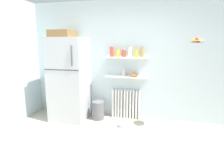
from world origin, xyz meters
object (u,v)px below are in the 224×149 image
Objects in this scene: trash_bin at (98,110)px; storage_jar_3 at (130,51)px; shelf_bowl at (134,75)px; hanging_fruit_basket at (197,41)px; storage_jar_5 at (142,52)px; storage_jar_2 at (124,53)px; radiator at (126,104)px; storage_jar_0 at (112,51)px; storage_jar_1 at (118,53)px; pet_food_bowl at (122,125)px; vase at (124,72)px; refrigerator at (70,77)px; storage_jar_4 at (136,53)px.

storage_jar_3 is at bearing 15.31° from trash_bin.
hanging_fruit_basket is at bearing -19.07° from shelf_bowl.
storage_jar_2 is at bearing 180.00° from storage_jar_5.
radiator is 2.81× the size of storage_jar_0.
radiator is 1.23m from storage_jar_0.
storage_jar_5 is 0.56× the size of trash_bin.
storage_jar_1 is 1.52m from pet_food_bowl.
storage_jar_1 is at bearing 180.00° from vase.
vase is 1.54m from hanging_fruit_basket.
shelf_bowl is at bearing 160.93° from hanging_fruit_basket.
storage_jar_0 is 0.27m from storage_jar_2.
refrigerator is at bearing -166.45° from storage_jar_1.
shelf_bowl is at bearing 0.00° from vase.
radiator is 0.65m from trash_bin.
refrigerator is at bearing 171.77° from pet_food_bowl.
trash_bin is at bearing -168.91° from storage_jar_5.
storage_jar_2 is (0.13, 0.00, -0.00)m from storage_jar_1.
vase is 1.11m from pet_food_bowl.
storage_jar_3 is at bearing 10.86° from refrigerator.
hanging_fruit_basket is at bearing -22.02° from storage_jar_5.
storage_jar_0 reaches higher than trash_bin.
shelf_bowl is at bearing 13.33° from trash_bin.
storage_jar_3 is 0.51m from shelf_bowl.
storage_jar_4 is (1.43, 0.25, 0.54)m from refrigerator.
refrigerator is 1.53m from pet_food_bowl.
trash_bin is at bearing 5.97° from refrigerator.
storage_jar_0 reaches higher than storage_jar_5.
hanging_fruit_basket reaches higher than shelf_bowl.
pet_food_bowl is (0.33, -0.42, -1.48)m from storage_jar_0.
storage_jar_0 is at bearing -174.81° from radiator.
storage_jar_1 is at bearing 180.00° from storage_jar_4.
vase reaches higher than pet_food_bowl.
storage_jar_4 is 1.03× the size of shelf_bowl.
refrigerator is 11.74× the size of storage_jar_2.
storage_jar_2 is 0.70× the size of storage_jar_3.
storage_jar_5 is (0.33, -0.03, 1.18)m from radiator.
refrigerator is 11.17× the size of storage_jar_4.
storage_jar_4 is at bearing 160.46° from hanging_fruit_basket.
storage_jar_4 is 0.49m from vase.
trash_bin is at bearing -155.62° from storage_jar_1.
shelf_bowl is at bearing 180.00° from storage_jar_5.
storage_jar_0 is 1.30× the size of pet_food_bowl.
storage_jar_2 is at bearing 180.00° from vase.
storage_jar_3 is at bearing 162.45° from hanging_fruit_basket.
storage_jar_2 reaches higher than vase.
shelf_bowl reaches higher than radiator.
storage_jar_1 is (0.13, 0.00, -0.03)m from storage_jar_0.
storage_jar_1 is at bearing 0.00° from storage_jar_0.
storage_jar_5 is at bearing 0.00° from storage_jar_3.
radiator is (1.23, 0.28, -0.61)m from refrigerator.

